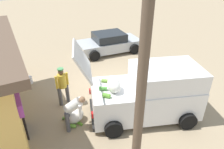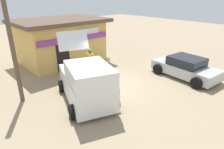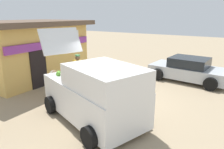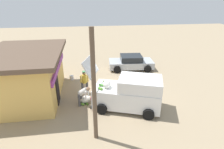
{
  "view_description": "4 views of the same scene",
  "coord_description": "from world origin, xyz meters",
  "views": [
    {
      "loc": [
        -7.21,
        3.57,
        5.28
      ],
      "look_at": [
        -0.02,
        -0.22,
        0.75
      ],
      "focal_mm": 32.6,
      "sensor_mm": 36.0,
      "label": 1
    },
    {
      "loc": [
        -7.0,
        -7.67,
        4.86
      ],
      "look_at": [
        -0.35,
        -0.23,
        0.75
      ],
      "focal_mm": 31.56,
      "sensor_mm": 36.0,
      "label": 2
    },
    {
      "loc": [
        -7.35,
        -4.52,
        3.5
      ],
      "look_at": [
        0.4,
        0.46,
        0.82
      ],
      "focal_mm": 32.95,
      "sensor_mm": 36.0,
      "label": 3
    },
    {
      "loc": [
        -11.75,
        1.76,
        6.41
      ],
      "look_at": [
        0.2,
        0.14,
        1.18
      ],
      "focal_mm": 29.69,
      "sensor_mm": 36.0,
      "label": 4
    }
  ],
  "objects": [
    {
      "name": "storefront_bar",
      "position": [
        -0.11,
        5.73,
        1.64
      ],
      "size": [
        6.38,
        4.7,
        3.19
      ],
      "color": "#E0B259",
      "rests_on": "ground_plane"
    },
    {
      "name": "paint_bucket",
      "position": [
        2.3,
        3.18,
        0.17
      ],
      "size": [
        0.33,
        0.33,
        0.35
      ],
      "primitive_type": "cylinder",
      "color": "silver",
      "rests_on": "ground_plane"
    },
    {
      "name": "customer_bending",
      "position": [
        -1.68,
        2.19,
        0.81
      ],
      "size": [
        0.67,
        0.78,
        1.31
      ],
      "color": "#4C4C51",
      "rests_on": "ground_plane"
    },
    {
      "name": "parked_sedan",
      "position": [
        4.08,
        -2.17,
        0.6
      ],
      "size": [
        2.44,
        4.14,
        1.28
      ],
      "color": "#B2B7BC",
      "rests_on": "ground_plane"
    },
    {
      "name": "vendor_standing",
      "position": [
        -0.11,
        2.09,
        0.95
      ],
      "size": [
        0.41,
        0.56,
        1.66
      ],
      "color": "#4C4C51",
      "rests_on": "ground_plane"
    },
    {
      "name": "delivery_van",
      "position": [
        -2.29,
        -0.58,
        1.0
      ],
      "size": [
        3.15,
        4.77,
        2.99
      ],
      "color": "white",
      "rests_on": "ground_plane"
    },
    {
      "name": "utility_pole",
      "position": [
        -4.63,
        1.58,
        2.65
      ],
      "size": [
        0.2,
        0.2,
        5.3
      ],
      "primitive_type": "cylinder",
      "color": "brown",
      "rests_on": "ground_plane"
    },
    {
      "name": "unloaded_banana_pile",
      "position": [
        -1.38,
        2.08,
        0.22
      ],
      "size": [
        0.78,
        0.85,
        0.47
      ],
      "color": "silver",
      "rests_on": "ground_plane"
    },
    {
      "name": "ground_plane",
      "position": [
        0.0,
        0.0,
        0.0
      ],
      "size": [
        60.0,
        60.0,
        0.0
      ],
      "primitive_type": "plane",
      "color": "#9E896B"
    }
  ]
}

